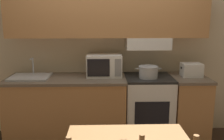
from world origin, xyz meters
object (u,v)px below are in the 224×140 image
object	(u,v)px
stove_range	(148,108)
cooking_pot	(148,72)
toaster	(191,70)
sink_basin	(30,76)
microwave	(104,65)

from	to	relation	value
stove_range	cooking_pot	size ratio (longest dim) A/B	2.68
toaster	sink_basin	xyz separation A→B (m)	(-2.16, -0.02, -0.07)
sink_basin	microwave	bearing A→B (deg)	5.58
stove_range	sink_basin	size ratio (longest dim) A/B	1.80
microwave	stove_range	bearing A→B (deg)	-7.75
stove_range	sink_basin	xyz separation A→B (m)	(-1.58, -0.01, 0.47)
toaster	microwave	bearing A→B (deg)	176.22
microwave	toaster	distance (m)	1.18
stove_range	cooking_pot	world-z (taller)	cooking_pot
stove_range	toaster	xyz separation A→B (m)	(0.58, 0.00, 0.54)
stove_range	cooking_pot	bearing A→B (deg)	-104.83
stove_range	microwave	size ratio (longest dim) A/B	1.94
stove_range	toaster	bearing A→B (deg)	0.38
cooking_pot	sink_basin	world-z (taller)	sink_basin
microwave	sink_basin	world-z (taller)	microwave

